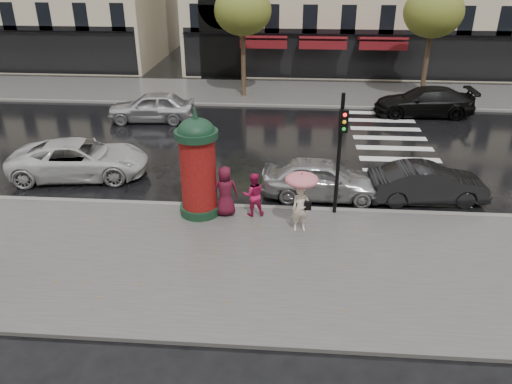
# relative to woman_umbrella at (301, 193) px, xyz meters

# --- Properties ---
(ground) EXTENTS (160.00, 160.00, 0.00)m
(ground) POSITION_rel_woman_umbrella_xyz_m (-1.50, -1.47, -1.49)
(ground) COLOR black
(ground) RESTS_ON ground
(near_sidewalk) EXTENTS (90.00, 7.00, 0.12)m
(near_sidewalk) POSITION_rel_woman_umbrella_xyz_m (-1.50, -1.97, -1.43)
(near_sidewalk) COLOR #474744
(near_sidewalk) RESTS_ON ground
(far_sidewalk) EXTENTS (90.00, 6.00, 0.12)m
(far_sidewalk) POSITION_rel_woman_umbrella_xyz_m (-1.50, 17.53, -1.43)
(far_sidewalk) COLOR #474744
(far_sidewalk) RESTS_ON ground
(near_kerb) EXTENTS (90.00, 0.25, 0.14)m
(near_kerb) POSITION_rel_woman_umbrella_xyz_m (-1.50, 1.53, -1.42)
(near_kerb) COLOR slate
(near_kerb) RESTS_ON ground
(far_kerb) EXTENTS (90.00, 0.25, 0.14)m
(far_kerb) POSITION_rel_woman_umbrella_xyz_m (-1.50, 14.53, -1.42)
(far_kerb) COLOR slate
(far_kerb) RESTS_ON ground
(zebra_crossing) EXTENTS (3.60, 11.75, 0.01)m
(zebra_crossing) POSITION_rel_woman_umbrella_xyz_m (4.50, 8.13, -1.48)
(zebra_crossing) COLOR silver
(zebra_crossing) RESTS_ON ground
(tree_far_left) EXTENTS (3.40, 3.40, 6.64)m
(tree_far_left) POSITION_rel_woman_umbrella_xyz_m (-3.50, 16.53, 3.68)
(tree_far_left) COLOR #38281C
(tree_far_left) RESTS_ON ground
(tree_far_right) EXTENTS (3.40, 3.40, 6.64)m
(tree_far_right) POSITION_rel_woman_umbrella_xyz_m (7.50, 16.53, 3.68)
(tree_far_right) COLOR #38281C
(tree_far_right) RESTS_ON ground
(woman_umbrella) EXTENTS (1.08, 1.08, 2.08)m
(woman_umbrella) POSITION_rel_woman_umbrella_xyz_m (0.00, 0.00, 0.00)
(woman_umbrella) COLOR #F3DEC8
(woman_umbrella) RESTS_ON near_sidewalk
(woman_red) EXTENTS (0.86, 0.73, 1.56)m
(woman_red) POSITION_rel_woman_umbrella_xyz_m (-1.62, 0.93, -0.59)
(woman_red) COLOR #B3164B
(woman_red) RESTS_ON near_sidewalk
(man_burgundy) EXTENTS (0.96, 0.72, 1.79)m
(man_burgundy) POSITION_rel_woman_umbrella_xyz_m (-2.58, 0.88, -0.48)
(man_burgundy) COLOR #521023
(man_burgundy) RESTS_ON near_sidewalk
(morris_column) EXTENTS (1.45, 1.45, 3.89)m
(morris_column) POSITION_rel_woman_umbrella_xyz_m (-3.49, 0.93, 0.50)
(morris_column) COLOR #13311F
(morris_column) RESTS_ON near_sidewalk
(traffic_light) EXTENTS (0.30, 0.41, 4.28)m
(traffic_light) POSITION_rel_woman_umbrella_xyz_m (1.24, 1.24, 1.23)
(traffic_light) COLOR black
(traffic_light) RESTS_ON near_sidewalk
(car_silver) EXTENTS (4.58, 1.99, 1.54)m
(car_silver) POSITION_rel_woman_umbrella_xyz_m (0.81, 2.73, -0.72)
(car_silver) COLOR #A3A4A8
(car_silver) RESTS_ON ground
(car_darkgrey) EXTENTS (4.39, 1.86, 1.41)m
(car_darkgrey) POSITION_rel_woman_umbrella_xyz_m (4.70, 2.73, -0.78)
(car_darkgrey) COLOR black
(car_darkgrey) RESTS_ON ground
(car_white) EXTENTS (5.77, 3.25, 1.52)m
(car_white) POSITION_rel_woman_umbrella_xyz_m (-8.98, 3.91, -0.73)
(car_white) COLOR silver
(car_white) RESTS_ON ground
(car_black) EXTENTS (5.46, 2.33, 1.57)m
(car_black) POSITION_rel_woman_umbrella_xyz_m (6.94, 13.51, -0.70)
(car_black) COLOR black
(car_black) RESTS_ON ground
(car_far_silver) EXTENTS (4.80, 2.25, 1.59)m
(car_far_silver) POSITION_rel_woman_umbrella_xyz_m (-7.98, 11.33, -0.69)
(car_far_silver) COLOR silver
(car_far_silver) RESTS_ON ground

